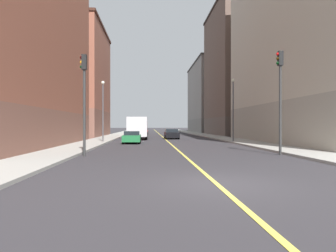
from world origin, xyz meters
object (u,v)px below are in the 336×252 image
(traffic_light_left_near, at_px, (280,88))
(box_truck, at_px, (138,127))
(car_orange, at_px, (143,130))
(building_right_midblock, at_px, (70,82))
(building_left_far, at_px, (214,98))
(street_lamp_left_near, at_px, (233,103))
(building_left_near, at_px, (315,37))
(building_left_mid, at_px, (242,72))
(car_red, at_px, (144,131))
(street_lamp_right_near, at_px, (103,104))
(car_black, at_px, (172,134))
(traffic_light_right_near, at_px, (84,91))
(car_green, at_px, (132,137))

(traffic_light_left_near, xyz_separation_m, box_truck, (-9.60, 22.45, -2.59))
(car_orange, bearing_deg, box_truck, -90.12)
(car_orange, bearing_deg, building_right_midblock, -112.19)
(building_left_far, distance_m, box_truck, 44.38)
(traffic_light_left_near, distance_m, street_lamp_left_near, 14.53)
(building_left_near, xyz_separation_m, building_left_mid, (0.00, 25.11, 0.76))
(building_left_mid, bearing_deg, building_left_near, -90.00)
(building_left_mid, relative_size, car_red, 5.27)
(building_right_midblock, bearing_deg, traffic_light_left_near, -57.14)
(traffic_light_left_near, xyz_separation_m, street_lamp_right_near, (-12.98, 14.39, -0.07))
(street_lamp_left_near, distance_m, car_black, 11.38)
(building_left_mid, bearing_deg, traffic_light_right_near, -119.33)
(building_left_mid, height_order, car_orange, building_left_mid)
(building_left_near, relative_size, building_left_far, 1.03)
(car_green, bearing_deg, building_left_near, -3.73)
(box_truck, bearing_deg, building_left_near, -28.96)
(car_red, bearing_deg, box_truck, -91.06)
(building_left_far, bearing_deg, building_left_near, -90.00)
(traffic_light_left_near, relative_size, box_truck, 0.81)
(car_orange, bearing_deg, street_lamp_left_near, -77.06)
(car_green, bearing_deg, traffic_light_left_near, -53.63)
(building_left_mid, distance_m, car_orange, 31.53)
(street_lamp_left_near, height_order, car_black, street_lamp_left_near)
(street_lamp_right_near, xyz_separation_m, car_red, (3.78, 29.34, -3.45))
(building_left_mid, xyz_separation_m, car_black, (-14.01, -13.88, -11.01))
(car_red, bearing_deg, car_green, -91.26)
(building_left_near, bearing_deg, building_left_far, 90.00)
(box_truck, bearing_deg, traffic_light_right_near, -96.10)
(building_left_mid, xyz_separation_m, car_green, (-18.83, -23.88, -11.05))
(car_green, bearing_deg, traffic_light_right_near, -99.00)
(car_orange, relative_size, car_red, 1.03)
(street_lamp_right_near, bearing_deg, car_red, 82.66)
(building_left_near, xyz_separation_m, traffic_light_right_near, (-20.96, -12.18, -6.99))
(traffic_light_left_near, bearing_deg, street_lamp_right_near, 132.06)
(building_left_far, bearing_deg, traffic_light_left_near, -98.21)
(building_left_mid, distance_m, car_green, 32.36)
(traffic_light_left_near, relative_size, car_red, 1.46)
(building_right_midblock, distance_m, car_green, 23.45)
(traffic_light_left_near, height_order, box_truck, traffic_light_left_near)
(building_right_midblock, bearing_deg, car_orange, 67.81)
(street_lamp_left_near, bearing_deg, car_orange, 102.94)
(building_left_far, relative_size, car_green, 5.48)
(car_orange, height_order, car_green, car_orange)
(building_left_near, bearing_deg, traffic_light_right_near, -149.84)
(building_left_mid, xyz_separation_m, building_right_midblock, (-29.88, -4.91, -2.82))
(car_red, bearing_deg, building_left_mid, -19.50)
(traffic_light_left_near, distance_m, car_black, 24.20)
(traffic_light_right_near, height_order, street_lamp_left_near, street_lamp_left_near)
(building_left_mid, xyz_separation_m, box_truck, (-18.56, -14.84, -10.13))
(car_red, distance_m, box_truck, 21.30)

